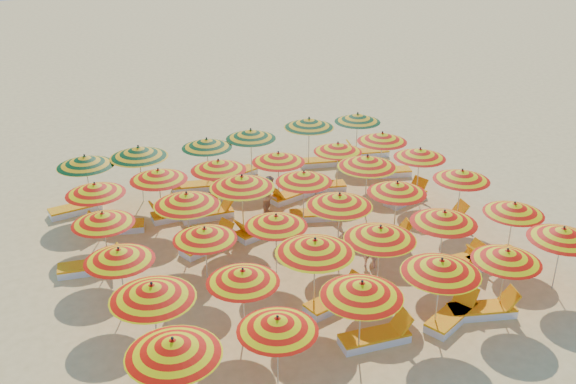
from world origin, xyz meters
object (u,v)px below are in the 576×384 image
object	(u,v)px
umbrella_16	(397,188)
beachgoer_b	(270,196)
beachgoer_a	(371,245)
umbrella_7	(243,276)
lounger_3	(336,300)
umbrella_9	(380,233)
umbrella_20	(242,182)
umbrella_14	(276,221)
umbrella_21	(304,177)
umbrella_29	(382,137)
umbrella_6	(152,291)
umbrella_12	(119,255)
umbrella_4	(507,256)
umbrella_31	(139,152)
umbrella_30	(85,161)
lounger_18	(387,172)
umbrella_18	(103,218)
lounger_9	(208,244)
umbrella_10	(444,217)
umbrella_22	(367,161)
umbrella_2	(362,289)
umbrella_33	(251,134)
lounger_11	(317,214)
umbrella_15	(340,200)
umbrella_35	(358,118)
lounger_15	(209,214)
lounger_6	(383,238)
lounger_13	(116,227)
umbrella_8	(315,246)
lounger_17	(321,187)
lounger_16	(291,195)
umbrella_1	(277,324)
lounger_12	(406,197)
umbrella_27	(278,157)
umbrella_32	(207,143)
lounger_23	(366,152)
umbrella_17	(462,175)
umbrella_24	(95,189)
umbrella_25	(158,175)
lounger_5	(492,258)
umbrella_3	(441,266)
lounger_14	(176,214)
lounger_4	(457,263)
umbrella_23	(420,153)
umbrella_0	(173,347)
lounger_2	(483,310)
lounger_1	(452,316)
lounger_20	(194,186)
lounger_8	(91,267)

from	to	relation	value
umbrella_16	beachgoer_b	size ratio (longest dim) A/B	1.71
umbrella_16	beachgoer_a	bearing A→B (deg)	-144.45
umbrella_7	lounger_3	world-z (taller)	umbrella_7
umbrella_9	umbrella_20	xyz separation A→B (m)	(-2.04, 4.50, 0.08)
umbrella_14	umbrella_21	xyz separation A→B (m)	(2.03, 2.27, 0.05)
umbrella_29	umbrella_7	bearing A→B (deg)	-141.63
umbrella_6	umbrella_12	distance (m)	2.25
umbrella_4	umbrella_31	bearing A→B (deg)	122.10
umbrella_30	lounger_18	xyz separation A→B (m)	(10.79, -2.00, -1.62)
umbrella_18	lounger_9	size ratio (longest dim) A/B	1.20
lounger_9	beachgoer_a	size ratio (longest dim) A/B	1.31
umbrella_10	umbrella_9	bearing A→B (deg)	-177.29
umbrella_22	umbrella_2	bearing A→B (deg)	-123.28
umbrella_14	umbrella_33	bearing A→B (deg)	72.88
umbrella_22	lounger_11	size ratio (longest dim) A/B	1.43
umbrella_30	umbrella_31	xyz separation A→B (m)	(1.77, -0.17, 0.08)
umbrella_6	umbrella_15	size ratio (longest dim) A/B	1.05
umbrella_35	lounger_3	size ratio (longest dim) A/B	1.22
lounger_15	beachgoer_b	distance (m)	2.14
umbrella_31	lounger_6	bearing A→B (deg)	-46.33
lounger_13	umbrella_4	bearing A→B (deg)	148.01
umbrella_8	umbrella_31	distance (m)	8.72
lounger_17	beachgoer_b	world-z (taller)	beachgoer_b
umbrella_9	lounger_16	size ratio (longest dim) A/B	1.40
umbrella_1	lounger_18	world-z (taller)	umbrella_1
umbrella_18	lounger_12	distance (m)	10.48
umbrella_20	umbrella_27	bearing A→B (deg)	40.54
umbrella_32	lounger_3	world-z (taller)	umbrella_32
lounger_23	umbrella_10	bearing A→B (deg)	85.96
lounger_23	beachgoer_b	bearing A→B (deg)	43.98
lounger_3	lounger_11	distance (m)	5.03
umbrella_14	umbrella_33	size ratio (longest dim) A/B	0.81
umbrella_17	umbrella_16	bearing A→B (deg)	178.39
umbrella_12	umbrella_21	distance (m)	6.74
umbrella_2	umbrella_15	size ratio (longest dim) A/B	1.02
umbrella_24	umbrella_22	bearing A→B (deg)	-13.70
umbrella_25	lounger_5	distance (m)	10.55
umbrella_3	lounger_14	world-z (taller)	umbrella_3
lounger_4	lounger_15	bearing A→B (deg)	134.52
umbrella_6	umbrella_23	world-z (taller)	umbrella_6
umbrella_1	beachgoer_a	size ratio (longest dim) A/B	1.63
umbrella_0	umbrella_25	distance (m)	8.94
umbrella_27	lounger_2	xyz separation A→B (m)	(1.86, -8.36, -1.55)
umbrella_10	lounger_12	world-z (taller)	umbrella_10
umbrella_21	lounger_1	distance (m)	6.60
umbrella_23	beachgoer_b	bearing A→B (deg)	168.96
lounger_20	lounger_23	world-z (taller)	same
umbrella_7	umbrella_12	world-z (taller)	umbrella_12
umbrella_4	lounger_11	xyz separation A→B (m)	(-1.76, 6.67, -1.47)
umbrella_29	lounger_8	xyz separation A→B (m)	(-11.06, -1.91, -1.57)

